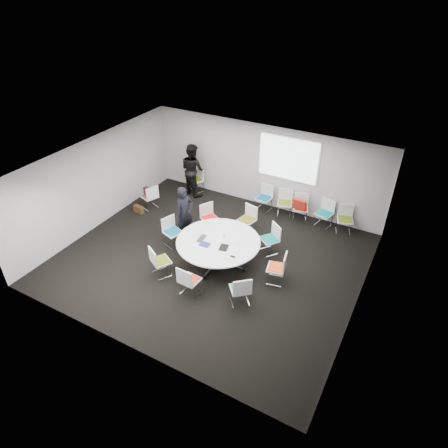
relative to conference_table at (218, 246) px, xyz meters
The scene contains 31 objects.
room_shell 0.87m from the conference_table, 167.55° to the left, with size 8.08×7.08×2.88m.
conference_table is the anchor object (origin of this frame).
projection_screen 3.77m from the conference_table, 81.31° to the left, with size 1.90×0.03×1.35m, color white.
chair_ring_a 1.71m from the conference_table, ahead, with size 0.53×0.54×0.88m.
chair_ring_b 1.55m from the conference_table, 47.12° to the left, with size 0.64×0.63×0.88m.
chair_ring_c 1.74m from the conference_table, 88.98° to the left, with size 0.55×0.54×0.88m.
chair_ring_d 1.62m from the conference_table, 129.07° to the left, with size 0.62×0.62×0.88m.
chair_ring_e 1.60m from the conference_table, behind, with size 0.57×0.58×0.88m.
chair_ring_f 1.61m from the conference_table, 132.54° to the right, with size 0.62×0.62×0.88m.
chair_ring_g 1.46m from the conference_table, 90.30° to the right, with size 0.49×0.48×0.88m.
chair_ring_h 1.69m from the conference_table, 42.22° to the right, with size 0.64×0.64×0.88m.
chair_back_a 3.19m from the conference_table, 91.11° to the left, with size 0.50×0.49×0.88m.
chair_back_b 3.28m from the conference_table, 78.32° to the left, with size 0.57×0.56×0.88m.
chair_back_c 3.41m from the conference_table, 68.94° to the left, with size 0.58×0.57×0.88m.
chair_back_d 3.77m from the conference_table, 58.22° to the left, with size 0.55×0.54×0.88m.
chair_back_e 4.12m from the conference_table, 50.14° to the left, with size 0.58×0.57×0.88m.
chair_spare_left 3.73m from the conference_table, 157.28° to the left, with size 0.58×0.59×0.88m.
chair_person_back 4.22m from the conference_table, 130.57° to the left, with size 0.61×0.60×0.88m.
person_main 1.63m from the conference_table, 157.50° to the left, with size 0.61×0.40×1.66m, color black.
person_back 4.11m from the conference_table, 132.14° to the left, with size 0.91×0.71×1.86m, color black.
laptop 0.46m from the conference_table, 162.11° to the right, with size 0.37×0.24×0.03m, color #333338.
laptop_lid 0.72m from the conference_table, behind, with size 0.30×0.02×0.22m, color silver.
notebook_black 0.39m from the conference_table, 35.63° to the right, with size 0.22×0.30×0.02m, color black.
tablet_folio 0.44m from the conference_table, 125.12° to the right, with size 0.26×0.20×0.03m, color navy.
papers_right 0.56m from the conference_table, 17.70° to the left, with size 0.30×0.21×0.00m, color silver.
papers_front 0.68m from the conference_table, 13.82° to the right, with size 0.30×0.21×0.00m, color white.
cup 0.35m from the conference_table, 79.71° to the left, with size 0.08×0.08×0.09m, color white.
phone 0.80m from the conference_table, 32.23° to the right, with size 0.14×0.07×0.01m, color black.
maroon_bag 3.74m from the conference_table, 157.29° to the left, with size 0.40×0.14×0.28m, color #44122A.
brown_bag 3.79m from the conference_table, 164.17° to the left, with size 0.36×0.16×0.24m, color #3F2714.
red_jacket 3.19m from the conference_table, 67.41° to the left, with size 0.44×0.10×0.35m, color #A42114.
Camera 1 is at (4.58, -7.57, 6.98)m, focal length 32.00 mm.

